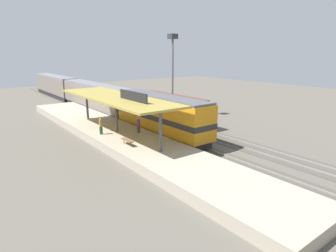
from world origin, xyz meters
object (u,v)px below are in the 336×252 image
object	(u,v)px
freight_car	(170,108)
person_waiting	(101,125)
person_walking	(138,124)
passenger_carriage_rear	(55,85)
platform_bench	(127,140)
passenger_carriage_front	(95,97)
locomotive	(160,115)
light_mast	(173,58)

from	to	relation	value
freight_car	person_waiting	distance (m)	11.26
person_walking	person_waiting	bearing A→B (deg)	150.62
passenger_carriage_rear	person_walking	bearing A→B (deg)	-94.40
person_waiting	passenger_carriage_rear	bearing A→B (deg)	80.24
freight_car	passenger_carriage_rear	bearing A→B (deg)	97.57
platform_bench	passenger_carriage_front	size ratio (longest dim) A/B	0.08
passenger_carriage_rear	freight_car	world-z (taller)	passenger_carriage_rear
passenger_carriage_front	person_waiting	xyz separation A→B (m)	(-6.38, -16.29, -0.46)
passenger_carriage_front	freight_car	distance (m)	14.55
passenger_carriage_rear	freight_car	bearing A→B (deg)	-82.43
person_walking	passenger_carriage_rear	bearing A→B (deg)	85.60
passenger_carriage_rear	locomotive	bearing A→B (deg)	-90.00
locomotive	light_mast	bearing A→B (deg)	44.94
passenger_carriage_rear	freight_car	xyz separation A→B (m)	(4.60, -34.60, -0.34)
light_mast	person_waiting	distance (m)	16.76
locomotive	freight_car	size ratio (longest dim) A/B	1.20
freight_car	person_waiting	world-z (taller)	freight_car
light_mast	passenger_carriage_front	bearing A→B (deg)	127.36
person_waiting	platform_bench	bearing A→B (deg)	-85.52
light_mast	person_walking	bearing A→B (deg)	-143.56
light_mast	person_walking	xyz separation A→B (m)	(-10.80, -7.98, -6.54)
person_waiting	locomotive	bearing A→B (deg)	-14.97
passenger_carriage_front	person_waiting	world-z (taller)	passenger_carriage_front
platform_bench	light_mast	size ratio (longest dim) A/B	0.15
platform_bench	locomotive	bearing A→B (deg)	27.46
platform_bench	light_mast	xyz separation A→B (m)	(13.80, 10.90, 7.05)
platform_bench	passenger_carriage_rear	bearing A→B (deg)	81.85
freight_car	light_mast	bearing A→B (deg)	48.25
passenger_carriage_rear	light_mast	xyz separation A→B (m)	(7.80, -31.02, 6.08)
freight_car	person_walking	size ratio (longest dim) A/B	7.02
passenger_carriage_rear	light_mast	bearing A→B (deg)	-75.88
platform_bench	light_mast	distance (m)	18.95
locomotive	person_waiting	size ratio (longest dim) A/B	8.44
passenger_carriage_rear	person_walking	world-z (taller)	passenger_carriage_rear
passenger_carriage_rear	freight_car	distance (m)	34.91
freight_car	passenger_carriage_front	bearing A→B (deg)	108.43
person_waiting	freight_car	bearing A→B (deg)	12.79
freight_car	platform_bench	bearing A→B (deg)	-145.39
platform_bench	freight_car	size ratio (longest dim) A/B	0.14
locomotive	passenger_carriage_front	bearing A→B (deg)	90.00
passenger_carriage_rear	freight_car	size ratio (longest dim) A/B	1.67
platform_bench	person_walking	distance (m)	4.22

